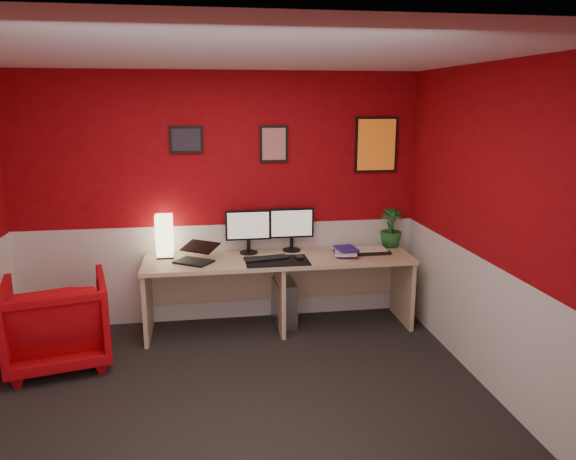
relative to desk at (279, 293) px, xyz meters
The scene contains 25 objects.
ground 1.55m from the desk, 111.23° to the right, with size 4.00×3.50×0.01m, color black.
ceiling 2.61m from the desk, 111.23° to the right, with size 4.00×3.50×0.01m, color white.
wall_back 1.10m from the desk, 147.70° to the left, with size 4.00×0.01×2.50m, color maroon.
wall_front 3.32m from the desk, 99.81° to the right, with size 4.00×0.01×2.50m, color maroon.
wall_right 2.21m from the desk, 44.01° to the right, with size 0.01×3.50×2.50m, color maroon.
wainscot_back 0.66m from the desk, 148.08° to the left, with size 4.00×0.01×1.00m, color silver.
wainscot_right 2.02m from the desk, 44.11° to the right, with size 0.01×3.50×1.00m, color silver.
desk is the anchor object (origin of this frame).
shoji_lamp 1.24m from the desk, behind, with size 0.16×0.16×0.40m, color #FFE5B2.
laptop 0.95m from the desk, behind, with size 0.33×0.23×0.22m, color black.
monitor_left 0.74m from the desk, 144.24° to the left, with size 0.45×0.06×0.58m, color black.
monitor_right 0.71m from the desk, 55.58° to the left, with size 0.45×0.06×0.58m, color black.
desk_mat 0.39m from the desk, 107.82° to the right, with size 0.60×0.38×0.01m, color black.
keyboard 0.41m from the desk, 156.38° to the right, with size 0.42×0.14×0.02m, color black.
mouse 0.44m from the desk, 31.72° to the right, with size 0.06×0.10×0.03m, color black.
book_bottom 0.67m from the desk, ahead, with size 0.20×0.27×0.03m, color #301F92.
book_middle 0.68m from the desk, ahead, with size 0.22×0.30×0.02m, color silver.
book_top 0.71m from the desk, ahead, with size 0.19×0.25×0.02m, color #301F92.
zen_tray 1.01m from the desk, ahead, with size 0.35×0.25×0.03m, color black.
potted_plant 1.35m from the desk, 10.83° to the left, with size 0.23×0.23×0.40m, color #19591E.
pc_tower 0.20m from the desk, 64.77° to the left, with size 0.20×0.45×0.45m, color #99999E.
armchair 2.03m from the desk, 167.22° to the right, with size 0.82×0.84×0.76m, color #B8070C.
art_left 1.74m from the desk, 158.82° to the left, with size 0.32×0.02×0.26m, color black.
art_center 1.47m from the desk, 90.80° to the left, with size 0.28×0.02×0.36m, color red.
art_right 1.79m from the desk, 17.57° to the left, with size 0.44×0.02×0.56m, color orange.
Camera 1 is at (-0.15, -3.63, 2.20)m, focal length 33.98 mm.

